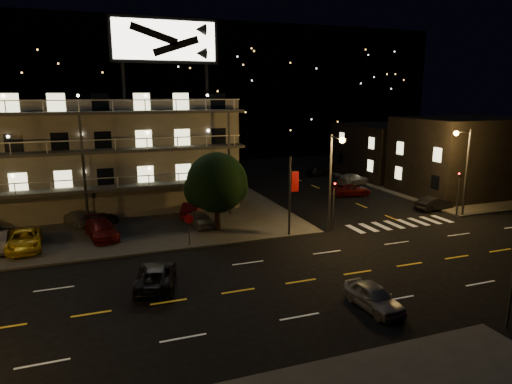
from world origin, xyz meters
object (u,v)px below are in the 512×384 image
object	(u,v)px
tree	(216,184)
side_car_0	(434,204)
lot_car_7	(78,217)
lot_car_2	(24,240)
road_car_east	(374,297)
lot_car_4	(201,219)
road_car_west	(156,275)

from	to	relation	value
tree	side_car_0	xyz separation A→B (m)	(21.65, -0.54, -3.31)
tree	lot_car_7	size ratio (longest dim) A/B	1.53
lot_car_2	side_car_0	xyz separation A→B (m)	(35.92, -0.76, -0.17)
road_car_east	lot_car_4	bearing A→B (deg)	103.02
road_car_east	lot_car_7	bearing A→B (deg)	121.32
tree	road_car_east	distance (m)	16.91
lot_car_4	road_car_west	world-z (taller)	lot_car_4
side_car_0	lot_car_2	bearing A→B (deg)	81.81
lot_car_7	road_car_west	distance (m)	15.48
lot_car_2	lot_car_7	xyz separation A→B (m)	(3.51, 5.45, -0.07)
road_car_east	road_car_west	distance (m)	12.48
lot_car_2	lot_car_7	world-z (taller)	lot_car_2
side_car_0	lot_car_7	bearing A→B (deg)	72.18
lot_car_7	side_car_0	distance (m)	33.00
lot_car_4	road_car_east	distance (m)	18.36
lot_car_2	side_car_0	distance (m)	35.93
tree	road_car_west	size ratio (longest dim) A/B	1.35
road_car_west	side_car_0	bearing A→B (deg)	-149.25
lot_car_4	road_car_east	bearing A→B (deg)	-80.03
lot_car_2	lot_car_7	distance (m)	6.48
road_car_west	lot_car_4	bearing A→B (deg)	-102.73
lot_car_7	side_car_0	size ratio (longest dim) A/B	1.05
lot_car_4	road_car_east	xyz separation A→B (m)	(5.09, -17.64, -0.11)
lot_car_4	road_car_west	size ratio (longest dim) A/B	0.77
lot_car_2	side_car_0	world-z (taller)	lot_car_2
lot_car_2	lot_car_7	bearing A→B (deg)	54.09
lot_car_2	road_car_east	distance (m)	24.56
tree	lot_car_2	distance (m)	14.61
lot_car_2	road_car_west	xyz separation A→B (m)	(7.99, -9.37, -0.17)
side_car_0	road_car_west	xyz separation A→B (m)	(-27.93, -8.62, 0.00)
side_car_0	road_car_west	distance (m)	29.23
side_car_0	road_car_west	bearing A→B (deg)	100.16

